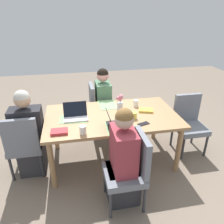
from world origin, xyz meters
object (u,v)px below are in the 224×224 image
object	(u,v)px
coffee_mug_near_left	(136,103)
chair_head_left_left_near	(24,143)
laptop_head_left_left_near	(76,115)
book_blue_cover	(146,110)
laptop_near_left_mid	(115,125)
chair_head_right_right_near	(189,121)
flower_vase	(120,104)
person_head_left_left_near	(29,138)
chair_near_left_mid	(131,167)
chair_far_left_far	(99,106)
coffee_mug_centre_left	(68,106)
book_red_cover	(59,132)
person_far_left_far	(103,106)
dining_table	(112,120)
coffee_mug_near_right	(134,115)
phone_black	(143,124)
person_near_left_mid	(123,163)
coffee_mug_centre_right	(83,130)

from	to	relation	value
coffee_mug_near_left	chair_head_left_left_near	bearing A→B (deg)	-168.12
laptop_head_left_left_near	book_blue_cover	distance (m)	1.01
laptop_head_left_left_near	laptop_near_left_mid	distance (m)	0.59
chair_head_left_left_near	laptop_head_left_left_near	bearing A→B (deg)	9.44
chair_head_right_right_near	flower_vase	bearing A→B (deg)	178.93
person_head_left_left_near	chair_near_left_mid	world-z (taller)	person_head_left_left_near
laptop_near_left_mid	flower_vase	bearing A→B (deg)	68.84
laptop_head_left_left_near	coffee_mug_near_left	distance (m)	0.94
laptop_head_left_left_near	book_blue_cover	size ratio (longest dim) A/B	1.60
chair_far_left_far	book_blue_cover	distance (m)	1.05
person_head_left_left_near	coffee_mug_centre_left	xyz separation A→B (m)	(0.53, 0.35, 0.26)
person_head_left_left_near	flower_vase	size ratio (longest dim) A/B	4.42
book_red_cover	person_far_left_far	bearing A→B (deg)	59.10
dining_table	person_head_left_left_near	xyz separation A→B (m)	(-1.13, -0.03, -0.14)
person_far_left_far	chair_head_right_right_near	bearing A→B (deg)	-31.87
person_far_left_far	dining_table	bearing A→B (deg)	-89.89
laptop_near_left_mid	chair_near_left_mid	bearing A→B (deg)	-79.88
chair_head_right_right_near	coffee_mug_near_right	distance (m)	1.02
person_head_left_left_near	phone_black	size ratio (longest dim) A/B	7.97
chair_head_left_left_near	phone_black	xyz separation A→B (m)	(1.54, -0.22, 0.24)
person_head_left_left_near	person_far_left_far	world-z (taller)	same
book_blue_cover	dining_table	bearing A→B (deg)	-158.78
laptop_near_left_mid	book_red_cover	world-z (taller)	laptop_near_left_mid
dining_table	book_red_cover	bearing A→B (deg)	-154.08
chair_near_left_mid	coffee_mug_near_left	size ratio (longest dim) A/B	9.01
book_red_cover	book_blue_cover	world-z (taller)	book_red_cover
coffee_mug_centre_left	book_blue_cover	size ratio (longest dim) A/B	0.44
coffee_mug_centre_left	person_near_left_mid	bearing A→B (deg)	-62.47
chair_near_left_mid	chair_head_right_right_near	world-z (taller)	same
book_blue_cover	chair_head_right_right_near	bearing A→B (deg)	17.27
chair_far_left_far	coffee_mug_near_right	xyz separation A→B (m)	(0.35, -1.02, 0.28)
person_far_left_far	book_red_cover	xyz separation A→B (m)	(-0.71, -1.16, 0.23)
chair_head_left_left_near	laptop_head_left_left_near	distance (m)	0.75
person_head_left_left_near	laptop_head_left_left_near	bearing A→B (deg)	3.63
person_near_left_mid	coffee_mug_near_right	size ratio (longest dim) A/B	13.55
coffee_mug_centre_left	book_red_cover	world-z (taller)	coffee_mug_centre_left
person_head_left_left_near	coffee_mug_near_left	xyz separation A→B (m)	(1.54, 0.26, 0.26)
chair_head_left_left_near	coffee_mug_near_left	size ratio (longest dim) A/B	9.01
chair_head_left_left_near	laptop_head_left_left_near	world-z (taller)	laptop_head_left_left_near
phone_black	person_near_left_mid	bearing A→B (deg)	-148.47
flower_vase	book_blue_cover	bearing A→B (deg)	-4.29
chair_near_left_mid	laptop_near_left_mid	distance (m)	0.57
phone_black	coffee_mug_centre_right	bearing A→B (deg)	167.89
chair_head_left_left_near	book_blue_cover	world-z (taller)	chair_head_left_left_near
dining_table	coffee_mug_near_left	xyz separation A→B (m)	(0.41, 0.23, 0.13)
person_near_left_mid	book_blue_cover	bearing A→B (deg)	56.96
book_blue_cover	phone_black	world-z (taller)	book_blue_cover
dining_table	book_blue_cover	distance (m)	0.52
book_red_cover	phone_black	xyz separation A→B (m)	(1.06, 0.02, -0.01)
coffee_mug_near_right	book_red_cover	xyz separation A→B (m)	(-0.98, -0.20, -0.03)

